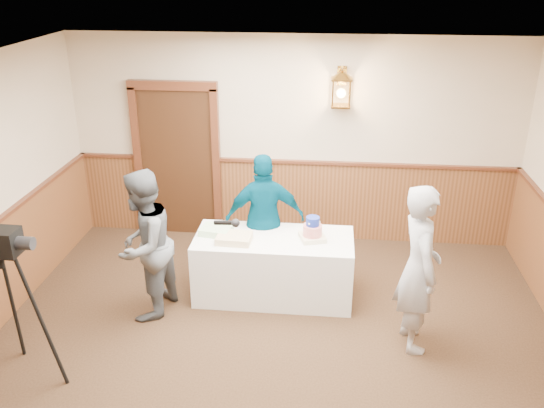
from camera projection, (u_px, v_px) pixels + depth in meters
The scene contains 9 objects.
room_shell at pixel (263, 233), 4.89m from camera, with size 6.02×7.02×2.81m.
display_table at pixel (274, 266), 6.67m from camera, with size 1.80×0.80×0.75m, color white.
tiered_cake at pixel (312, 231), 6.43m from camera, with size 0.33×0.33×0.28m.
sheet_cake_yellow at pixel (234, 238), 6.41m from camera, with size 0.38×0.29×0.08m, color #E6C289.
sheet_cake_green at pixel (216, 230), 6.60m from camera, with size 0.34×0.27×0.08m, color #A4DC9B.
interviewer at pixel (144, 245), 6.15m from camera, with size 1.50×0.93×1.68m.
baker at pixel (419, 269), 5.62m from camera, with size 0.64×0.42×1.75m, color #A0A0A5.
assistant_p at pixel (265, 219), 6.83m from camera, with size 0.95×0.39×1.62m, color #003E56.
tv_camera_rig at pixel (13, 316), 5.16m from camera, with size 0.62×0.58×1.58m.
Camera 1 is at (0.48, -3.90, 3.69)m, focal length 38.00 mm.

